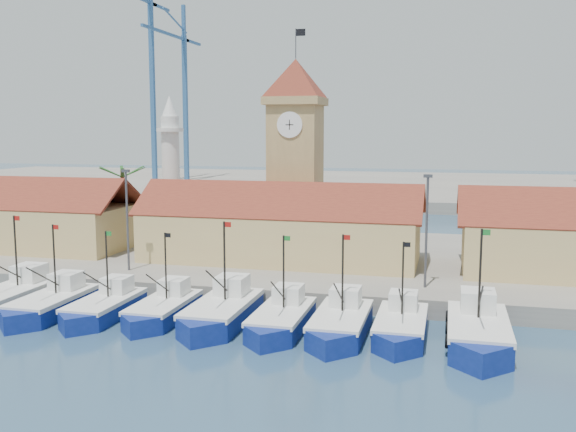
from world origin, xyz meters
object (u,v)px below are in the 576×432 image
(clock_tower, at_px, (296,150))
(minaret, at_px, (171,168))
(boat_4, at_px, (221,314))
(boat_0, at_px, (11,298))

(clock_tower, bearing_deg, minaret, 172.39)
(boat_4, bearing_deg, boat_0, 179.55)
(boat_4, xyz_separation_m, minaret, (-14.97, 24.90, 8.92))
(clock_tower, bearing_deg, boat_0, -127.78)
(boat_0, bearing_deg, boat_4, -0.45)
(boat_0, xyz_separation_m, clock_tower, (17.64, 22.76, 11.17))
(boat_4, distance_m, minaret, 30.39)
(boat_4, height_order, minaret, minaret)
(boat_4, relative_size, minaret, 0.64)
(clock_tower, distance_m, minaret, 15.30)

